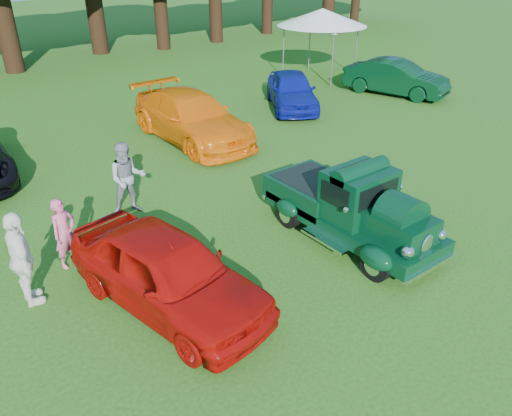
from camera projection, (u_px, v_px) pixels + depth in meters
ground at (316, 273)px, 10.38m from camera, size 120.00×120.00×0.00m
hero_pickup at (350, 208)px, 11.32m from camera, size 2.09×4.49×1.75m
red_convertible at (167, 271)px, 9.15m from camera, size 2.60×4.67×1.50m
back_car_orange at (192, 117)px, 16.97m from camera, size 2.25×5.53×1.60m
back_car_blue at (292, 90)px, 20.33m from camera, size 3.75×4.58×1.47m
back_car_green at (396, 78)px, 22.14m from camera, size 2.86×4.82×1.50m
spectator_pink at (65, 233)px, 10.30m from camera, size 0.67×0.57×1.55m
spectator_grey at (127, 178)px, 12.31m from camera, size 1.08×0.95×1.86m
spectator_white at (22, 260)px, 9.11m from camera, size 0.53×1.15×1.92m
canopy_tent at (322, 18)px, 24.06m from camera, size 5.50×5.50×3.27m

